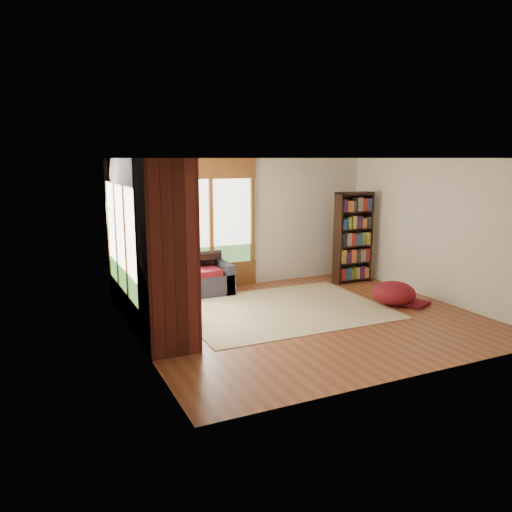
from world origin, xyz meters
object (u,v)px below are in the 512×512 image
object	(u,v)px
sectional_sofa	(164,289)
dog_brindle	(148,270)
pouf	(394,292)
dog_tan	(172,261)
bookshelf	(353,238)
brick_chimney	(167,257)
area_rug	(283,309)

from	to	relation	value
sectional_sofa	dog_brindle	distance (m)	0.67
sectional_sofa	pouf	xyz separation A→B (m)	(3.78, -1.69, -0.08)
dog_tan	bookshelf	bearing A→B (deg)	-35.96
brick_chimney	sectional_sofa	size ratio (longest dim) A/B	1.18
bookshelf	area_rug	bearing A→B (deg)	-153.34
bookshelf	dog_tan	bearing A→B (deg)	-179.22
dog_tan	dog_brindle	distance (m)	0.60
sectional_sofa	area_rug	distance (m)	2.15
dog_brindle	area_rug	bearing A→B (deg)	-144.54
sectional_sofa	dog_tan	world-z (taller)	dog_tan
brick_chimney	sectional_sofa	bearing A→B (deg)	77.71
brick_chimney	dog_brindle	xyz separation A→B (m)	(0.11, 1.69, -0.54)
dog_tan	brick_chimney	bearing A→B (deg)	-143.75
sectional_sofa	dog_brindle	world-z (taller)	dog_brindle
bookshelf	dog_tan	distance (m)	3.93
pouf	dog_brindle	bearing A→B (deg)	162.04
bookshelf	dog_brindle	distance (m)	4.45
dog_tan	sectional_sofa	bearing A→B (deg)	133.27
area_rug	dog_brindle	world-z (taller)	dog_brindle
pouf	bookshelf	bearing A→B (deg)	79.65
area_rug	dog_brindle	xyz separation A→B (m)	(-2.15, 0.77, 0.75)
brick_chimney	bookshelf	bearing A→B (deg)	24.52
bookshelf	dog_tan	world-z (taller)	bookshelf
bookshelf	pouf	xyz separation A→B (m)	(-0.31, -1.71, -0.73)
dog_brindle	pouf	bearing A→B (deg)	-142.84
area_rug	pouf	distance (m)	2.06
sectional_sofa	dog_tan	distance (m)	0.53
sectional_sofa	brick_chimney	bearing A→B (deg)	-103.46
dog_brindle	bookshelf	bearing A→B (deg)	-120.03
area_rug	dog_brindle	distance (m)	2.40
pouf	dog_brindle	xyz separation A→B (m)	(-4.12, 1.33, 0.54)
brick_chimney	dog_tan	size ratio (longest dim) A/B	2.39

